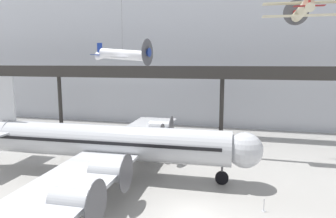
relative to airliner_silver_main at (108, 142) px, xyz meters
name	(u,v)px	position (x,y,z in m)	size (l,w,h in m)	color
ground_plane	(192,217)	(10.18, -6.54, -3.55)	(260.00, 260.00, 0.00)	#9E9B96
hangar_back_wall	(226,52)	(10.18, 28.37, 10.22)	(140.00, 3.00, 27.54)	silver
mezzanine_walkway	(222,77)	(10.18, 20.40, 6.06)	(110.00, 3.20, 11.32)	#2D2B28
airliner_silver_main	(108,142)	(0.00, 0.00, 0.00)	(31.98, 36.18, 10.29)	#B7BABF
suspended_plane_white_twin	(123,55)	(-0.89, 6.65, 9.24)	(7.42, 9.09, 10.44)	silver
suspended_plane_cream_biplane	(302,11)	(19.69, 9.81, 14.12)	(8.59, 7.03, 5.64)	beige
stanchion_barrier	(264,208)	(15.62, -4.22, -3.23)	(0.36, 0.36, 1.08)	#B2B5BA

